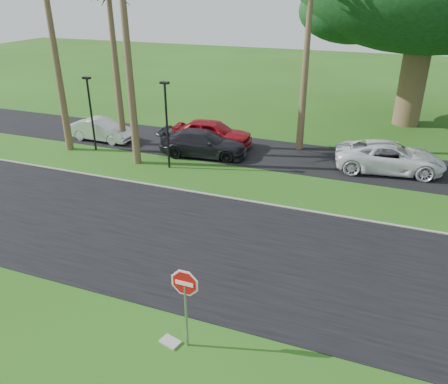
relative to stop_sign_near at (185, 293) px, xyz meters
name	(u,v)px	position (x,y,z in m)	size (l,w,h in m)	color
ground	(212,279)	(-0.50, 3.00, -1.77)	(120.00, 120.00, 0.00)	#254D13
road	(232,249)	(-0.50, 5.00, -1.76)	(120.00, 8.00, 0.02)	black
parking_strip	(294,157)	(-0.50, 15.50, -1.76)	(120.00, 5.00, 0.02)	black
curb	(262,203)	(-0.50, 9.05, -1.74)	(120.00, 0.12, 0.06)	gray
stop_sign_near	(185,293)	(0.00, 0.00, 0.00)	(1.05, 0.07, 2.62)	gray
streetlight_left	(91,109)	(-12.00, 12.50, 0.72)	(0.45, 0.25, 4.34)	black
streetlight_right	(167,120)	(-6.50, 11.50, 0.88)	(0.45, 0.25, 4.64)	black
car_silver	(102,130)	(-12.62, 14.12, -1.09)	(1.45, 4.15, 1.37)	silver
car_red	(212,133)	(-5.63, 15.55, -0.94)	(1.97, 4.91, 1.67)	#A70D19
car_dark	(203,144)	(-5.48, 13.86, -1.04)	(2.06, 5.07, 1.47)	black
car_minivan	(390,157)	(4.66, 15.20, -1.00)	(2.58, 5.59, 1.55)	white
utility_slab	(170,342)	(-0.48, -0.09, -1.74)	(0.55, 0.35, 0.06)	#9B9C94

